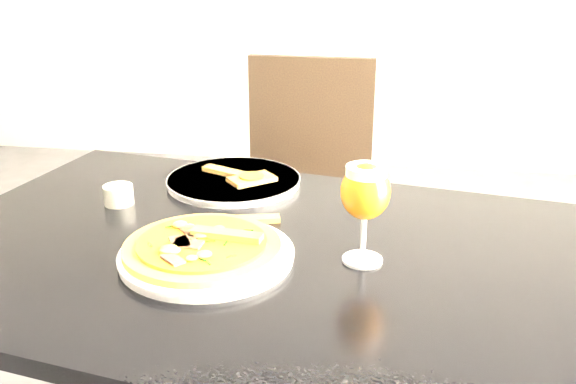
% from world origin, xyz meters
% --- Properties ---
extents(dining_table, '(1.32, 0.99, 0.75)m').
position_xyz_m(dining_table, '(0.14, 0.25, 0.66)').
color(dining_table, black).
rests_on(dining_table, ground).
extents(chair_far, '(0.43, 0.43, 0.92)m').
position_xyz_m(chair_far, '(0.11, 1.14, 0.51)').
color(chair_far, black).
rests_on(chair_far, ground).
extents(plate_main, '(0.39, 0.39, 0.02)m').
position_xyz_m(plate_main, '(0.07, 0.19, 0.76)').
color(plate_main, white).
rests_on(plate_main, dining_table).
extents(pizza, '(0.27, 0.27, 0.03)m').
position_xyz_m(pizza, '(0.06, 0.19, 0.77)').
color(pizza, '#9C5425').
rests_on(pizza, plate_main).
extents(plate_second, '(0.31, 0.31, 0.02)m').
position_xyz_m(plate_second, '(0.03, 0.56, 0.76)').
color(plate_second, white).
rests_on(plate_second, dining_table).
extents(crust_scraps, '(0.18, 0.13, 0.01)m').
position_xyz_m(crust_scraps, '(0.05, 0.55, 0.77)').
color(crust_scraps, '#9C5425').
rests_on(crust_scraps, plate_second).
extents(loose_crust, '(0.12, 0.06, 0.01)m').
position_xyz_m(loose_crust, '(0.11, 0.36, 0.75)').
color(loose_crust, '#9C5425').
rests_on(loose_crust, dining_table).
extents(sauce_cup, '(0.06, 0.06, 0.04)m').
position_xyz_m(sauce_cup, '(-0.18, 0.41, 0.77)').
color(sauce_cup, '#B9B8A7').
rests_on(sauce_cup, dining_table).
extents(beer_glass, '(0.08, 0.08, 0.17)m').
position_xyz_m(beer_glass, '(0.33, 0.23, 0.87)').
color(beer_glass, silver).
rests_on(beer_glass, dining_table).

